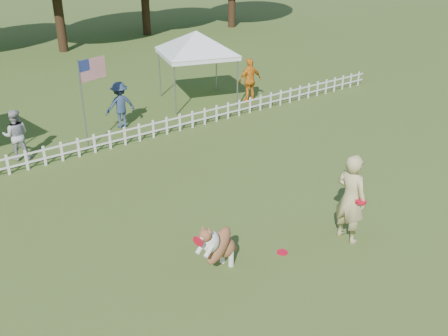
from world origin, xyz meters
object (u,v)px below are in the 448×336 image
frisbee_on_turf (282,252)px  canopy_tent_right (197,68)px  flag_pole (83,106)px  spectator_b (120,105)px  dog (219,245)px  spectator_c (250,80)px  spectator_a (16,135)px  handler (351,198)px

frisbee_on_turf → canopy_tent_right: (4.19, 9.39, 1.32)m
flag_pole → spectator_b: bearing=15.4°
dog → flag_pole: (0.34, 7.29, 0.77)m
flag_pole → frisbee_on_turf: bearing=-99.4°
spectator_b → spectator_c: bearing=179.9°
dog → flag_pole: 7.34m
canopy_tent_right → spectator_a: size_ratio=1.77×
canopy_tent_right → handler: bearing=-88.8°
canopy_tent_right → flag_pole: (-5.24, -1.79, 0.04)m
dog → frisbee_on_turf: size_ratio=5.32×
spectator_a → dog: bearing=122.7°
spectator_c → canopy_tent_right: bearing=-30.2°
spectator_b → spectator_c: 5.25m
flag_pole → spectator_a: (-1.91, 0.45, -0.62)m
flag_pole → spectator_c: bearing=-12.1°
frisbee_on_turf → spectator_a: size_ratio=0.15×
handler → flag_pole: flag_pole is taller
frisbee_on_turf → spectator_a: (-2.96, 8.05, 0.74)m
spectator_c → spectator_b: bearing=0.3°
dog → spectator_c: bearing=29.1°
dog → canopy_tent_right: 10.68m
spectator_a → flag_pole: bearing=-172.2°
canopy_tent_right → frisbee_on_turf: bearing=-97.4°
canopy_tent_right → spectator_c: 2.07m
dog → spectator_c: spectator_c is taller
dog → spectator_a: 7.90m
handler → canopy_tent_right: (2.71, 9.81, 0.34)m
canopy_tent_right → spectator_b: size_ratio=1.70×
frisbee_on_turf → flag_pole: (-1.06, 7.59, 1.36)m
frisbee_on_turf → canopy_tent_right: 10.36m
spectator_a → canopy_tent_right: bearing=-148.2°
handler → canopy_tent_right: 10.18m
dog → frisbee_on_turf: (1.40, -0.31, -0.59)m
canopy_tent_right → spectator_c: canopy_tent_right is taller
spectator_a → spectator_c: spectator_c is taller
dog → spectator_a: (-1.56, 7.74, 0.15)m
canopy_tent_right → spectator_a: 7.30m
spectator_b → spectator_c: spectator_c is taller
flag_pole → dog: bearing=-110.0°
handler → spectator_a: (-4.44, 8.47, -0.24)m
handler → flag_pole: (-2.53, 8.02, 0.38)m
frisbee_on_turf → spectator_b: (0.60, 8.66, 0.77)m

